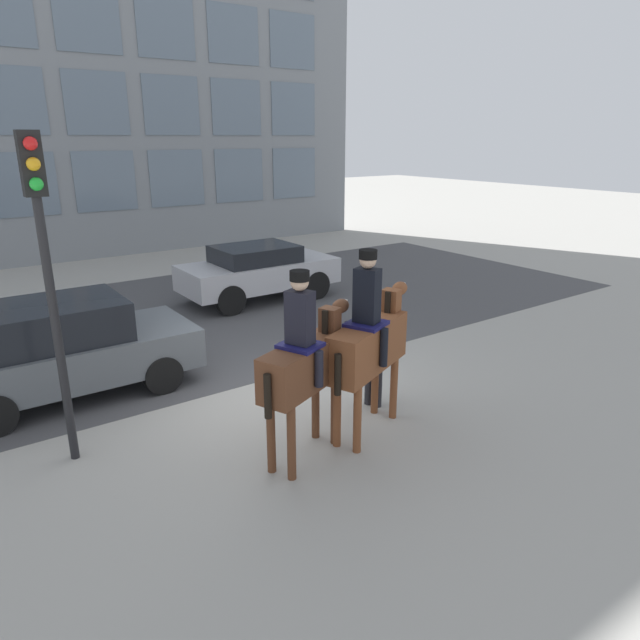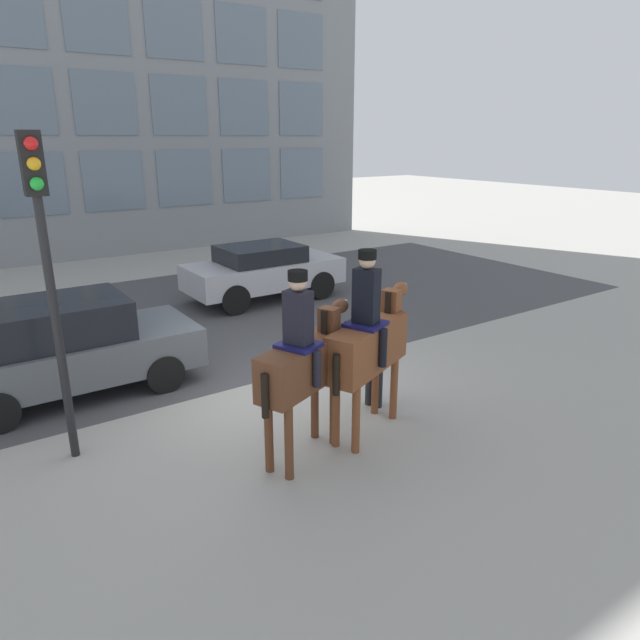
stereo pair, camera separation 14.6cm
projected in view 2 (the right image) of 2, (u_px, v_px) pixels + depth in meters
The scene contains 8 objects.
ground_plane at pixel (271, 393), 9.38m from camera, with size 80.00×80.00×0.00m, color #9E9B93.
road_surface at pixel (168, 320), 13.11m from camera, with size 23.04×8.50×0.01m.
mounted_horse_lead at pixel (304, 361), 7.15m from camera, with size 1.76×0.97×2.52m.
mounted_horse_companion at pixel (369, 341), 7.78m from camera, with size 1.92×1.06×2.64m.
pedestrian_bystander at pixel (375, 347), 8.63m from camera, with size 0.79×0.66×1.66m.
street_car_near_lane at pixel (69, 347), 9.17m from camera, with size 3.96×1.83×1.58m.
street_car_far_lane at pixel (263, 270), 14.55m from camera, with size 3.96×1.79×1.41m.
traffic_light at pixel (45, 251), 6.70m from camera, with size 0.24×0.29×4.10m.
Camera 2 is at (-4.16, -7.52, 4.03)m, focal length 32.00 mm.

